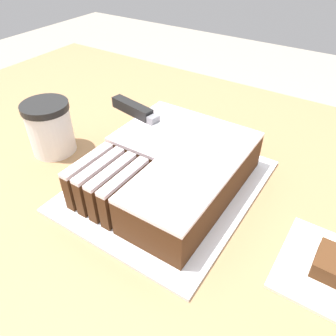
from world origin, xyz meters
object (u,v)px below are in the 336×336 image
cake (172,167)px  coffee_cup (50,128)px  cake_board (168,185)px  knife (140,113)px

cake → coffee_cup: bearing=-171.4°
cake_board → knife: knife is taller
cake_board → knife: size_ratio=1.36×
coffee_cup → cake_board: bearing=7.3°
knife → cake_board: bearing=-21.6°
cake_board → knife: 0.16m
cake → coffee_cup: coffee_cup is taller
cake_board → knife: (-0.11, 0.07, 0.09)m
knife → cake: bearing=-17.8°
cake → knife: size_ratio=1.12×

